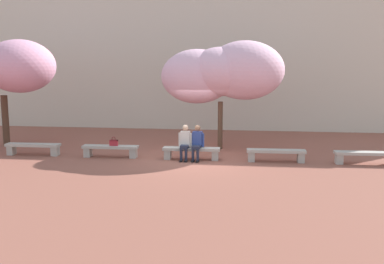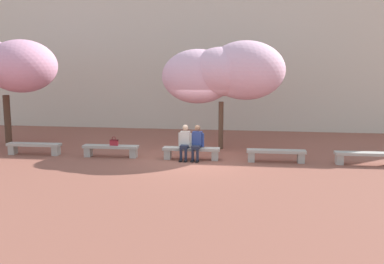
{
  "view_description": "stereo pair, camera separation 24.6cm",
  "coord_description": "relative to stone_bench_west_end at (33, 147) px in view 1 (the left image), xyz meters",
  "views": [
    {
      "loc": [
        2.06,
        -16.12,
        3.64
      ],
      "look_at": [
        -0.0,
        0.2,
        1.0
      ],
      "focal_mm": 42.0,
      "sensor_mm": 36.0,
      "label": 1
    },
    {
      "loc": [
        2.31,
        -16.09,
        3.64
      ],
      "look_at": [
        -0.0,
        0.2,
        1.0
      ],
      "focal_mm": 42.0,
      "sensor_mm": 36.0,
      "label": 2
    }
  ],
  "objects": [
    {
      "name": "cherry_tree_main",
      "position": [
        7.17,
        2.22,
        2.82
      ],
      "size": [
        5.01,
        2.79,
        4.42
      ],
      "color": "#513828",
      "rests_on": "ground"
    },
    {
      "name": "person_seated_left",
      "position": [
        5.95,
        -0.05,
        0.39
      ],
      "size": [
        0.51,
        0.69,
        1.29
      ],
      "color": "black",
      "rests_on": "ground"
    },
    {
      "name": "person_seated_right",
      "position": [
        6.4,
        -0.05,
        0.39
      ],
      "size": [
        0.51,
        0.7,
        1.29
      ],
      "color": "black",
      "rests_on": "ground"
    },
    {
      "name": "stone_bench_east_end",
      "position": [
        12.35,
        0.0,
        0.0
      ],
      "size": [
        2.11,
        0.47,
        0.45
      ],
      "color": "#ADA89E",
      "rests_on": "ground"
    },
    {
      "name": "stone_bench_near_east",
      "position": [
        9.26,
        0.0,
        0.0
      ],
      "size": [
        2.11,
        0.47,
        0.45
      ],
      "color": "#ADA89E",
      "rests_on": "ground"
    },
    {
      "name": "building_facade",
      "position": [
        6.18,
        9.25,
        3.86
      ],
      "size": [
        28.92,
        4.0,
        8.34
      ],
      "primitive_type": "cube",
      "color": "beige",
      "rests_on": "ground"
    },
    {
      "name": "handbag",
      "position": [
        3.23,
        0.0,
        0.27
      ],
      "size": [
        0.3,
        0.15,
        0.34
      ],
      "color": "#A3232D",
      "rests_on": "stone_bench_near_west"
    },
    {
      "name": "stone_bench_near_west",
      "position": [
        3.09,
        0.0,
        0.0
      ],
      "size": [
        2.11,
        0.47,
        0.45
      ],
      "color": "#ADA89E",
      "rests_on": "ground"
    },
    {
      "name": "ground_plane",
      "position": [
        6.18,
        0.0,
        -0.31
      ],
      "size": [
        100.0,
        100.0,
        0.0
      ],
      "primitive_type": "plane",
      "color": "#8E5142"
    },
    {
      "name": "stone_bench_west_end",
      "position": [
        0.0,
        0.0,
        0.0
      ],
      "size": [
        2.11,
        0.47,
        0.45
      ],
      "color": "#ADA89E",
      "rests_on": "ground"
    },
    {
      "name": "stone_bench_center",
      "position": [
        6.18,
        0.0,
        0.0
      ],
      "size": [
        2.11,
        0.47,
        0.45
      ],
      "color": "#ADA89E",
      "rests_on": "ground"
    }
  ]
}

